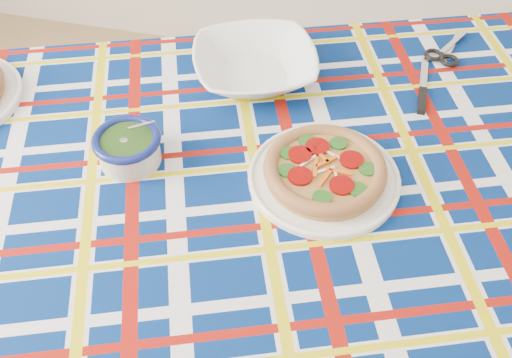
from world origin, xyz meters
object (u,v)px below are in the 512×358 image
(dining_table, at_px, (219,215))
(serving_bowl, at_px, (255,65))
(main_focaccia_plate, at_px, (325,170))
(pesto_bowl, at_px, (128,146))

(dining_table, height_order, serving_bowl, serving_bowl)
(main_focaccia_plate, relative_size, serving_bowl, 1.08)
(main_focaccia_plate, xyz_separation_m, serving_bowl, (-0.22, 0.30, 0.01))
(pesto_bowl, height_order, serving_bowl, pesto_bowl)
(dining_table, bearing_deg, serving_bowl, 70.81)
(dining_table, distance_m, main_focaccia_plate, 0.25)
(dining_table, relative_size, serving_bowl, 6.80)
(dining_table, relative_size, main_focaccia_plate, 6.29)
(main_focaccia_plate, bearing_deg, dining_table, -160.21)
(main_focaccia_plate, xyz_separation_m, pesto_bowl, (-0.41, -0.04, 0.01))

